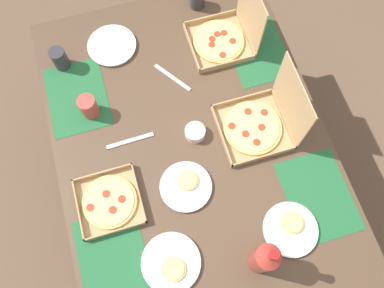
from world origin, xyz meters
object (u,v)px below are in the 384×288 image
Objects in this scene: cup_red at (89,107)px; plate_near_left at (112,46)px; pizza_box_corner_right at (109,202)px; plate_far_left at (290,229)px; plate_near_right at (171,263)px; pizza_box_corner_left at (225,35)px; soda_bottle at (264,259)px; cup_clear_left at (60,59)px; plate_middle at (186,186)px; pizza_box_center at (261,122)px; condiment_bowl at (195,132)px.

plate_near_left is at bearing 152.29° from cup_red.
pizza_box_corner_right is 0.73m from plate_far_left.
plate_near_left is 1.03m from plate_near_right.
pizza_box_corner_left is at bearing 105.10° from cup_red.
plate_near_left is at bearing -163.63° from soda_bottle.
plate_near_right is at bearing 13.78° from cup_clear_left.
plate_far_left is at bearing 36.04° from cup_clear_left.
plate_near_left is 1.18m from soda_bottle.
plate_far_left is 1.25m from cup_clear_left.
plate_middle is at bearing 85.34° from pizza_box_corner_right.
pizza_box_corner_right is at bearing -48.88° from pizza_box_corner_left.
pizza_box_center is 0.69m from plate_near_right.
pizza_box_center reaches higher than plate_far_left.
condiment_bowl is (0.54, 0.25, 0.01)m from plate_near_left.
condiment_bowl is at bearing 24.54° from plate_near_left.
condiment_bowl is at bearing 154.15° from plate_middle.
pizza_box_corner_left is 1.02m from soda_bottle.
condiment_bowl is (-0.05, -0.28, -0.03)m from pizza_box_center.
cup_clear_left is (0.03, -0.24, 0.05)m from plate_near_left.
pizza_box_corner_right reaches higher than plate_middle.
pizza_box_center is at bearing 0.53° from pizza_box_corner_left.
plate_far_left is (0.92, -0.03, -0.04)m from pizza_box_corner_left.
plate_near_left is at bearing -154.69° from plate_far_left.
pizza_box_corner_left is 1.42× the size of plate_far_left.
plate_near_right and plate_middle have the same top height.
plate_middle is 1.97× the size of cup_red.
pizza_box_center is at bearing 130.29° from plate_near_right.
soda_bottle is at bearing 27.67° from cup_clear_left.
cup_red is (-0.42, 0.01, 0.04)m from pizza_box_corner_right.
condiment_bowl is (-0.49, 0.24, 0.01)m from plate_near_right.
plate_middle is at bearing -66.44° from pizza_box_center.
plate_far_left is (0.01, 0.49, 0.00)m from plate_near_right.
plate_near_right is at bearing 30.25° from pizza_box_corner_right.
plate_near_right is at bearing -26.43° from condiment_bowl.
pizza_box_corner_left is at bearing 169.04° from soda_bottle.
soda_bottle is (0.08, -0.16, 0.12)m from plate_far_left.
plate_near_right is 1.05× the size of plate_far_left.
pizza_box_corner_right is at bearing -1.26° from cup_red.
pizza_box_corner_left reaches higher than cup_clear_left.
condiment_bowl is at bearing 43.84° from cup_clear_left.
plate_near_right is at bearing 0.24° from plate_near_left.
pizza_box_corner_right is at bearing -65.89° from condiment_bowl.
pizza_box_corner_left reaches higher than condiment_bowl.
soda_bottle reaches higher than cup_red.
plate_near_right is (0.91, -0.52, -0.04)m from pizza_box_corner_left.
pizza_box_corner_left is at bearing 131.12° from pizza_box_corner_right.
pizza_box_corner_left is (-0.61, 0.69, 0.04)m from pizza_box_corner_right.
pizza_box_corner_left is 3.51× the size of condiment_bowl.
pizza_box_corner_left is 1.44× the size of plate_middle.
cup_red reaches higher than plate_near_left.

